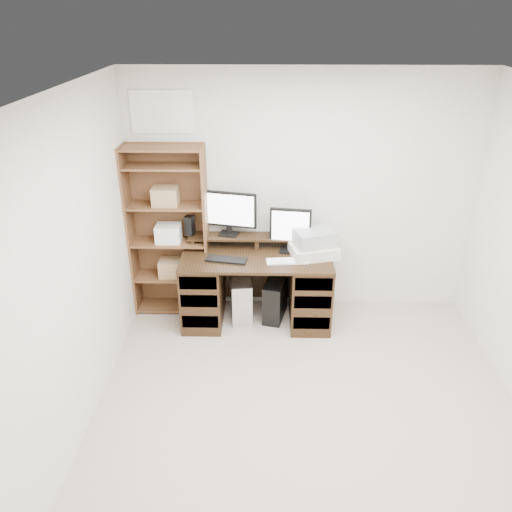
{
  "coord_description": "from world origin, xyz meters",
  "views": [
    {
      "loc": [
        -0.36,
        -2.8,
        2.97
      ],
      "look_at": [
        -0.45,
        1.43,
        0.85
      ],
      "focal_mm": 35.0,
      "sensor_mm": 36.0,
      "label": 1
    }
  ],
  "objects_px": {
    "tower_silver": "(241,297)",
    "monitor_small": "(290,228)",
    "desk": "(256,287)",
    "printer": "(313,250)",
    "tower_black": "(275,298)",
    "bookshelf": "(169,231)",
    "monitor_wide": "(229,211)"
  },
  "relations": [
    {
      "from": "desk",
      "to": "bookshelf",
      "type": "distance_m",
      "value": 1.07
    },
    {
      "from": "tower_black",
      "to": "bookshelf",
      "type": "distance_m",
      "value": 1.31
    },
    {
      "from": "tower_silver",
      "to": "tower_black",
      "type": "bearing_deg",
      "value": -6.81
    },
    {
      "from": "monitor_wide",
      "to": "monitor_small",
      "type": "relative_size",
      "value": 1.26
    },
    {
      "from": "desk",
      "to": "tower_black",
      "type": "distance_m",
      "value": 0.27
    },
    {
      "from": "tower_silver",
      "to": "bookshelf",
      "type": "xyz_separation_m",
      "value": [
        -0.74,
        0.15,
        0.69
      ]
    },
    {
      "from": "tower_silver",
      "to": "tower_black",
      "type": "relative_size",
      "value": 0.99
    },
    {
      "from": "monitor_wide",
      "to": "tower_black",
      "type": "height_order",
      "value": "monitor_wide"
    },
    {
      "from": "desk",
      "to": "monitor_wide",
      "type": "distance_m",
      "value": 0.83
    },
    {
      "from": "monitor_small",
      "to": "tower_silver",
      "type": "relative_size",
      "value": 0.98
    },
    {
      "from": "monitor_wide",
      "to": "tower_black",
      "type": "xyz_separation_m",
      "value": [
        0.48,
        -0.2,
        -0.91
      ]
    },
    {
      "from": "desk",
      "to": "monitor_wide",
      "type": "height_order",
      "value": "monitor_wide"
    },
    {
      "from": "monitor_small",
      "to": "tower_silver",
      "type": "distance_m",
      "value": 0.91
    },
    {
      "from": "monitor_small",
      "to": "bookshelf",
      "type": "distance_m",
      "value": 1.24
    },
    {
      "from": "desk",
      "to": "printer",
      "type": "bearing_deg",
      "value": 1.55
    },
    {
      "from": "monitor_wide",
      "to": "tower_black",
      "type": "relative_size",
      "value": 1.22
    },
    {
      "from": "tower_silver",
      "to": "tower_black",
      "type": "distance_m",
      "value": 0.36
    },
    {
      "from": "monitor_small",
      "to": "printer",
      "type": "distance_m",
      "value": 0.32
    },
    {
      "from": "tower_silver",
      "to": "monitor_small",
      "type": "bearing_deg",
      "value": 0.99
    },
    {
      "from": "desk",
      "to": "tower_black",
      "type": "relative_size",
      "value": 3.23
    },
    {
      "from": "monitor_wide",
      "to": "tower_black",
      "type": "bearing_deg",
      "value": -10.02
    },
    {
      "from": "desk",
      "to": "printer",
      "type": "distance_m",
      "value": 0.7
    },
    {
      "from": "desk",
      "to": "monitor_small",
      "type": "distance_m",
      "value": 0.7
    },
    {
      "from": "printer",
      "to": "bookshelf",
      "type": "height_order",
      "value": "bookshelf"
    },
    {
      "from": "monitor_small",
      "to": "tower_silver",
      "type": "bearing_deg",
      "value": -165.25
    },
    {
      "from": "printer",
      "to": "monitor_small",
      "type": "bearing_deg",
      "value": 142.23
    },
    {
      "from": "tower_silver",
      "to": "desk",
      "type": "bearing_deg",
      "value": -26.16
    },
    {
      "from": "desk",
      "to": "bookshelf",
      "type": "relative_size",
      "value": 0.83
    },
    {
      "from": "printer",
      "to": "tower_black",
      "type": "relative_size",
      "value": 0.96
    },
    {
      "from": "monitor_small",
      "to": "printer",
      "type": "relative_size",
      "value": 1.0
    },
    {
      "from": "printer",
      "to": "tower_silver",
      "type": "xyz_separation_m",
      "value": [
        -0.73,
        0.04,
        -0.58
      ]
    },
    {
      "from": "monitor_small",
      "to": "tower_silver",
      "type": "xyz_separation_m",
      "value": [
        -0.5,
        -0.06,
        -0.76
      ]
    }
  ]
}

